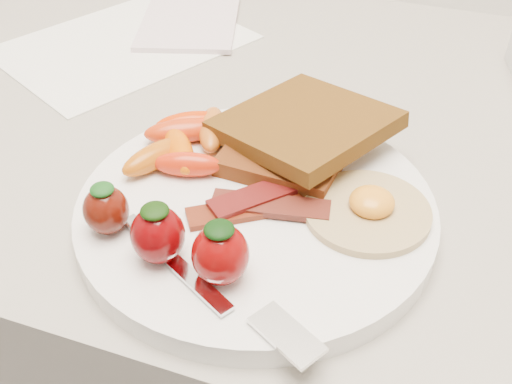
% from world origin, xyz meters
% --- Properties ---
extents(plate, '(0.27, 0.27, 0.02)m').
position_xyz_m(plate, '(-0.01, 1.55, 0.91)').
color(plate, white).
rests_on(plate, counter).
extents(toast_lower, '(0.10, 0.10, 0.01)m').
position_xyz_m(toast_lower, '(-0.00, 1.61, 0.93)').
color(toast_lower, '#3A200E').
rests_on(toast_lower, plate).
extents(toast_upper, '(0.16, 0.16, 0.03)m').
position_xyz_m(toast_upper, '(0.01, 1.63, 0.94)').
color(toast_upper, black).
rests_on(toast_upper, toast_lower).
extents(fried_egg, '(0.11, 0.11, 0.02)m').
position_xyz_m(fried_egg, '(0.07, 1.56, 0.92)').
color(fried_egg, beige).
rests_on(fried_egg, plate).
extents(bacon_strips, '(0.10, 0.09, 0.01)m').
position_xyz_m(bacon_strips, '(-0.00, 1.54, 0.92)').
color(bacon_strips, '#43150A').
rests_on(bacon_strips, plate).
extents(baby_carrots, '(0.09, 0.12, 0.02)m').
position_xyz_m(baby_carrots, '(-0.08, 1.59, 0.93)').
color(baby_carrots, red).
rests_on(baby_carrots, plate).
extents(strawberries, '(0.13, 0.05, 0.05)m').
position_xyz_m(strawberries, '(-0.04, 1.47, 0.94)').
color(strawberries, '#4A0E06').
rests_on(strawberries, plate).
extents(fork, '(0.17, 0.09, 0.00)m').
position_xyz_m(fork, '(0.00, 1.45, 0.92)').
color(fork, silver).
rests_on(fork, plate).
extents(paper_sheet, '(0.29, 0.31, 0.00)m').
position_xyz_m(paper_sheet, '(-0.25, 1.77, 0.90)').
color(paper_sheet, white).
rests_on(paper_sheet, counter).
extents(notepad, '(0.15, 0.19, 0.01)m').
position_xyz_m(notepad, '(-0.20, 1.85, 0.91)').
color(notepad, silver).
rests_on(notepad, paper_sheet).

